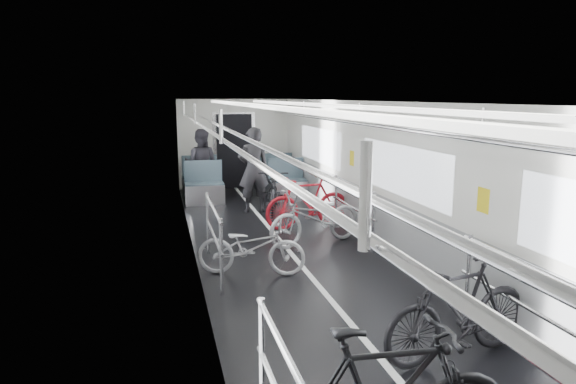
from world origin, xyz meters
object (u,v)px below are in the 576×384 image
Objects in this scene: bike_right_mid at (316,217)px; bike_left_far at (251,247)px; bike_aisle at (274,190)px; bike_right_far at (308,202)px; person_standing at (253,170)px; bike_right_near at (459,309)px; person_seated at (201,164)px.

bike_left_far is at bearing -65.85° from bike_right_mid.
bike_aisle is at bearing 165.17° from bike_right_mid.
bike_right_far is 0.93× the size of person_standing.
person_seated is (-1.72, 8.50, 0.35)m from bike_right_near.
bike_left_far is 0.85× the size of bike_aisle.
bike_right_near is at bearing -132.63° from bike_left_far.
bike_aisle is 1.05× the size of person_seated.
bike_right_mid is 0.98× the size of person_standing.
person_seated is at bearing 141.05° from bike_aisle.
bike_right_far is 1.85m from person_standing.
bike_aisle is at bearing 145.24° from person_seated.
bike_right_far is at bearing 153.03° from bike_right_mid.
person_seated reaches higher than bike_right_mid.
bike_left_far is at bearing -161.51° from bike_right_near.
bike_right_far is at bearing -13.92° from bike_left_far.
bike_right_near is 5.09m from bike_right_far.
bike_left_far is 3.18m from bike_right_near.
bike_right_far is (1.50, 2.29, 0.11)m from bike_left_far.
person_standing is (-0.74, 1.64, 0.40)m from bike_right_far.
person_standing reaches higher than person_seated.
person_seated is at bearing -178.15° from bike_right_near.
bike_right_near is at bearing -7.35° from bike_right_far.
bike_aisle is at bearing 2.16° from bike_left_far.
person_seated is (-1.55, 4.49, 0.38)m from bike_right_mid.
person_standing is (-0.43, 0.10, 0.45)m from bike_aisle.
bike_right_far reaches higher than bike_aisle.
bike_right_near is 0.94× the size of bike_aisle.
person_seated is (-0.22, 5.69, 0.45)m from bike_left_far.
bike_aisle is (-0.32, 6.63, -0.03)m from bike_right_near.
bike_aisle is at bearing 173.14° from bike_right_near.
bike_right_mid reaches higher than bike_left_far.
person_standing reaches higher than bike_right_near.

